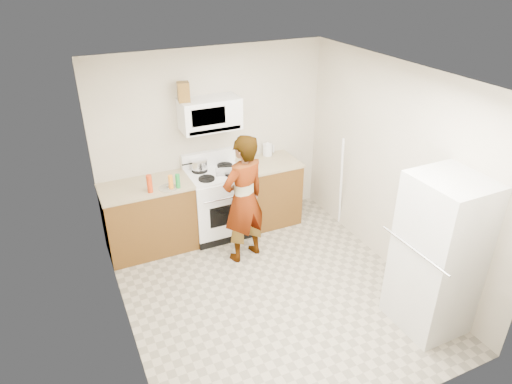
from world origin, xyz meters
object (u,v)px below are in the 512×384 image
microwave (210,114)px  kettle (268,150)px  gas_range (217,202)px  saucepan (199,165)px  fridge (440,255)px  person (244,199)px

microwave → kettle: (0.88, 0.10, -0.68)m
gas_range → saucepan: bearing=137.6°
microwave → fridge: microwave is taller
person → saucepan: 0.90m
person → kettle: size_ratio=10.13×
gas_range → fridge: bearing=-61.2°
gas_range → saucepan: gas_range is taller
gas_range → person: (0.11, -0.68, 0.35)m
person → microwave: bearing=-98.6°
microwave → person: (0.11, -0.81, -0.86)m
microwave → person: size_ratio=0.45×
gas_range → person: person is taller
fridge → saucepan: fridge is taller
gas_range → fridge: (1.42, -2.58, 0.36)m
kettle → saucepan: 1.05m
fridge → saucepan: 3.17m
gas_range → fridge: size_ratio=0.66×
fridge → kettle: size_ratio=10.28×
gas_range → kettle: gas_range is taller
gas_range → person: bearing=-81.2°
gas_range → kettle: (0.88, 0.23, 0.53)m
saucepan → microwave: bearing=-9.8°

